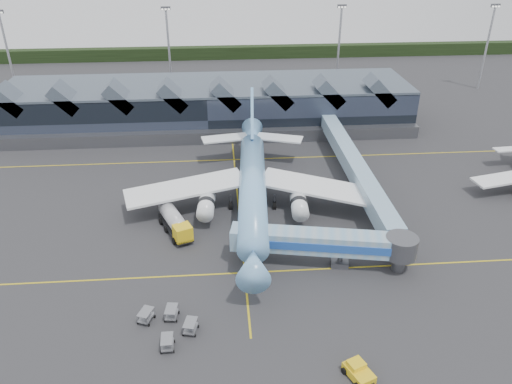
{
  "coord_description": "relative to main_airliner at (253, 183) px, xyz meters",
  "views": [
    {
      "loc": [
        -2.67,
        -61.28,
        41.46
      ],
      "look_at": [
        2.55,
        5.25,
        5.0
      ],
      "focal_mm": 35.0,
      "sensor_mm": 36.0,
      "label": 1
    }
  ],
  "objects": [
    {
      "name": "jet_bridge",
      "position": [
        9.61,
        -16.31,
        -0.99
      ],
      "size": [
        24.63,
        7.9,
        5.24
      ],
      "rotation": [
        0.0,
        0.0,
        -0.19
      ],
      "color": "#77A4C7",
      "rests_on": "ground"
    },
    {
      "name": "taxi_stripes",
      "position": [
        -2.31,
        0.87,
        -4.52
      ],
      "size": [
        120.0,
        60.0,
        0.01
      ],
      "color": "gold",
      "rests_on": "ground"
    },
    {
      "name": "terminal",
      "position": [
        -7.37,
        38.22,
        0.36
      ],
      "size": [
        90.0,
        22.25,
        12.52
      ],
      "color": "black",
      "rests_on": "ground"
    },
    {
      "name": "tree_line_far",
      "position": [
        -2.31,
        100.87,
        -2.52
      ],
      "size": [
        260.0,
        4.0,
        4.0
      ],
      "primitive_type": "cube",
      "color": "black",
      "rests_on": "ground"
    },
    {
      "name": "light_masts",
      "position": [
        18.69,
        53.67,
        7.97
      ],
      "size": [
        132.4,
        42.56,
        22.45
      ],
      "color": "#9C9DA4",
      "rests_on": "ground"
    },
    {
      "name": "baggage_carts",
      "position": [
        -11.59,
        -26.88,
        -3.71
      ],
      "size": [
        7.2,
        6.92,
        1.44
      ],
      "rotation": [
        0.0,
        0.0,
        -0.23
      ],
      "color": "gray",
      "rests_on": "ground"
    },
    {
      "name": "pushback_tug",
      "position": [
        8.36,
        -35.31,
        -3.79
      ],
      "size": [
        3.3,
        4.05,
        1.63
      ],
      "rotation": [
        0.0,
        0.0,
        0.41
      ],
      "color": "yellow",
      "rests_on": "ground"
    },
    {
      "name": "main_airliner",
      "position": [
        0.0,
        0.0,
        0.0
      ],
      "size": [
        41.59,
        47.94,
        15.39
      ],
      "rotation": [
        0.0,
        0.0,
        -0.07
      ],
      "color": "#75C0ED",
      "rests_on": "ground"
    },
    {
      "name": "ground",
      "position": [
        -2.31,
        -9.13,
        -4.52
      ],
      "size": [
        260.0,
        260.0,
        0.0
      ],
      "primitive_type": "plane",
      "color": "#2D2C2F",
      "rests_on": "ground"
    },
    {
      "name": "fuel_truck",
      "position": [
        -12.27,
        -6.04,
        -2.66
      ],
      "size": [
        5.84,
        9.68,
        3.32
      ],
      "rotation": [
        0.0,
        0.0,
        0.4
      ],
      "color": "black",
      "rests_on": "ground"
    }
  ]
}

